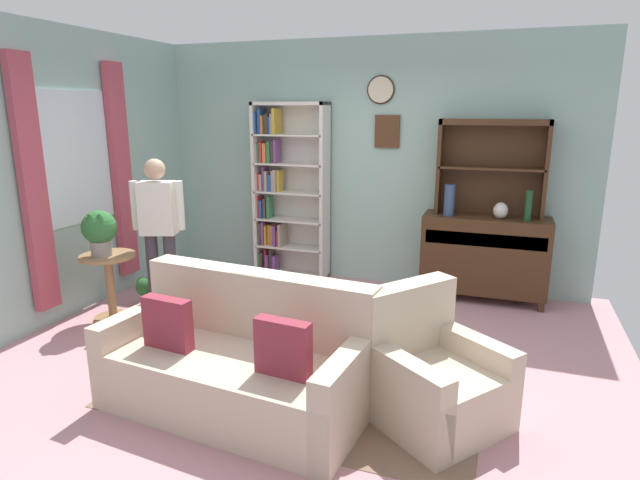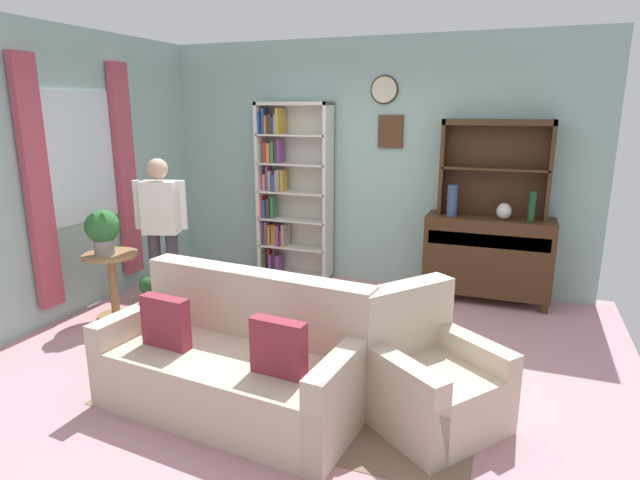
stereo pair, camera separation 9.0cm
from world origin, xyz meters
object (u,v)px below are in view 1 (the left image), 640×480
at_px(potted_plant_small, 146,288).
at_px(bookshelf, 285,193).
at_px(plant_stand, 110,280).
at_px(armchair_floral, 431,379).
at_px(coffee_table, 286,317).
at_px(vase_tall, 449,200).
at_px(book_stack, 282,306).
at_px(sideboard, 484,254).
at_px(potted_plant_large, 99,230).
at_px(person_reading, 159,225).
at_px(bottle_wine, 528,206).
at_px(couch_floral, 239,364).
at_px(vase_round, 501,211).
at_px(sideboard_hutch, 492,154).

bearing_deg(potted_plant_small, bookshelf, 54.11).
bearing_deg(plant_stand, potted_plant_small, 85.67).
height_order(armchair_floral, potted_plant_small, armchair_floral).
bearing_deg(coffee_table, armchair_floral, -22.65).
bearing_deg(armchair_floral, potted_plant_small, 159.81).
height_order(vase_tall, book_stack, vase_tall).
bearing_deg(bookshelf, book_stack, -67.76).
relative_size(sideboard, vase_tall, 3.92).
bearing_deg(potted_plant_large, vase_tall, 30.54).
bearing_deg(sideboard, potted_plant_small, -158.42).
xyz_separation_m(potted_plant_small, coffee_table, (1.90, -0.64, 0.19)).
bearing_deg(bookshelf, vase_tall, -4.81).
height_order(person_reading, book_stack, person_reading).
relative_size(person_reading, book_stack, 7.84).
distance_m(bottle_wine, couch_floral, 3.36).
bearing_deg(sideboard, book_stack, -125.36).
bearing_deg(bookshelf, potted_plant_large, -118.75).
bearing_deg(potted_plant_small, coffee_table, -18.51).
bearing_deg(armchair_floral, bottle_wine, 76.02).
height_order(vase_round, couch_floral, vase_round).
bearing_deg(bookshelf, potted_plant_small, -125.89).
relative_size(vase_tall, coffee_table, 0.41).
relative_size(person_reading, coffee_table, 1.95).
height_order(sideboard, potted_plant_small, sideboard).
height_order(potted_plant_small, book_stack, book_stack).
height_order(bookshelf, sideboard, bookshelf).
height_order(sideboard, vase_tall, vase_tall).
relative_size(bookshelf, book_stack, 10.55).
bearing_deg(bottle_wine, sideboard, 167.11).
xyz_separation_m(vase_round, armchair_floral, (-0.34, -2.42, -0.72)).
distance_m(couch_floral, plant_stand, 2.15).
distance_m(couch_floral, person_reading, 2.11).
bearing_deg(coffee_table, bookshelf, 113.09).
height_order(coffee_table, book_stack, book_stack).
bearing_deg(bookshelf, plant_stand, -119.34).
bearing_deg(sideboard_hutch, bottle_wine, -26.96).
bearing_deg(book_stack, vase_tall, 61.57).
xyz_separation_m(vase_round, couch_floral, (-1.61, -2.70, -0.69)).
height_order(bottle_wine, person_reading, person_reading).
relative_size(bookshelf, coffee_table, 2.62).
height_order(bookshelf, vase_tall, bookshelf).
relative_size(sideboard_hutch, armchair_floral, 1.02).
distance_m(bookshelf, person_reading, 1.70).
xyz_separation_m(couch_floral, armchair_floral, (1.28, 0.28, -0.02)).
distance_m(couch_floral, book_stack, 0.73).
height_order(vase_round, person_reading, person_reading).
xyz_separation_m(couch_floral, coffee_table, (0.02, 0.80, 0.04)).
height_order(plant_stand, person_reading, person_reading).
relative_size(sideboard, sideboard_hutch, 1.18).
distance_m(sideboard, couch_floral, 3.15).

